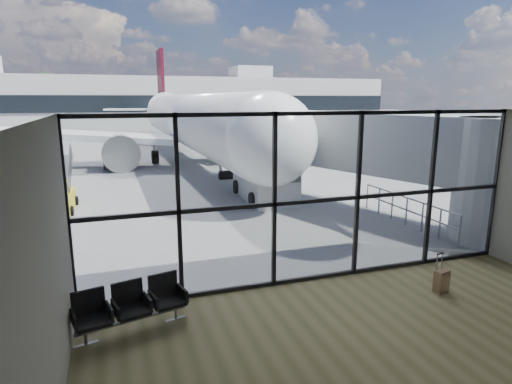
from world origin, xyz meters
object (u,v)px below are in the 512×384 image
mobile_stairs (54,199)px  service_van (265,178)px  suitcase (442,281)px  airliner (190,121)px  seating_row (130,304)px  belt_loader (118,157)px

mobile_stairs → service_van: bearing=-3.3°
suitcase → mobile_stairs: mobile_stairs is taller
airliner → service_van: (0.96, -14.62, -2.06)m
suitcase → service_van: bearing=79.8°
seating_row → belt_loader: 23.26m
seating_row → service_van: service_van is taller
suitcase → mobile_stairs: (-10.23, 11.83, 0.23)m
seating_row → mobile_stairs: (-2.71, 11.16, -0.03)m
mobile_stairs → suitcase: bearing=-47.5°
belt_loader → mobile_stairs: (-2.87, -12.09, -0.14)m
service_van → mobile_stairs: mobile_stairs is taller
seating_row → service_van: size_ratio=0.50×
suitcase → mobile_stairs: 15.64m
mobile_stairs → seating_row: bearing=-74.7°
suitcase → airliner: airliner is taller
belt_loader → mobile_stairs: bearing=-98.6°
seating_row → service_van: bearing=43.3°
suitcase → service_van: (-0.81, 11.01, 0.72)m
airliner → belt_loader: airliner is taller
seating_row → suitcase: bearing=-18.7°
seating_row → airliner: 25.75m
airliner → service_van: bearing=-87.1°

